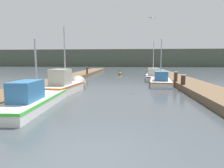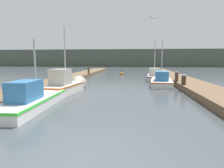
# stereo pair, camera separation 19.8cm
# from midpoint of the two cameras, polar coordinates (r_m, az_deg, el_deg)

# --- Properties ---
(ground_plane) EXTENTS (200.00, 200.00, 0.00)m
(ground_plane) POSITION_cam_midpoint_polar(r_m,az_deg,el_deg) (4.74, -8.30, -20.36)
(ground_plane) COLOR #3D4449
(dock_left) EXTENTS (2.40, 40.00, 0.41)m
(dock_left) POSITION_cam_midpoint_polar(r_m,az_deg,el_deg) (21.25, -12.89, 1.52)
(dock_left) COLOR brown
(dock_left) RESTS_ON ground_plane
(dock_right) EXTENTS (2.40, 40.00, 0.41)m
(dock_right) POSITION_cam_midpoint_polar(r_m,az_deg,el_deg) (20.70, 18.27, 1.20)
(dock_right) COLOR brown
(dock_right) RESTS_ON ground_plane
(distant_shore_ridge) EXTENTS (120.00, 16.00, 5.30)m
(distant_shore_ridge) POSITION_cam_midpoint_polar(r_m,az_deg,el_deg) (68.66, 4.61, 7.38)
(distant_shore_ridge) COLOR #4C5647
(distant_shore_ridge) RESTS_ON ground_plane
(fishing_boat_0) EXTENTS (1.69, 6.49, 3.51)m
(fishing_boat_0) POSITION_cam_midpoint_polar(r_m,az_deg,el_deg) (10.36, -20.18, -3.47)
(fishing_boat_0) COLOR silver
(fishing_boat_0) RESTS_ON ground_plane
(fishing_boat_1) EXTENTS (1.78, 4.60, 4.64)m
(fishing_boat_1) POSITION_cam_midpoint_polar(r_m,az_deg,el_deg) (13.63, -13.38, -0.29)
(fishing_boat_1) COLOR silver
(fishing_boat_1) RESTS_ON ground_plane
(fishing_boat_2) EXTENTS (2.18, 5.64, 4.42)m
(fishing_boat_2) POSITION_cam_midpoint_polar(r_m,az_deg,el_deg) (17.99, 13.30, 1.07)
(fishing_boat_2) COLOR silver
(fishing_boat_2) RESTS_ON ground_plane
(fishing_boat_3) EXTENTS (1.74, 4.53, 4.37)m
(fishing_boat_3) POSITION_cam_midpoint_polar(r_m,az_deg,el_deg) (21.56, 11.35, 2.17)
(fishing_boat_3) COLOR silver
(fishing_boat_3) RESTS_ON ground_plane
(mooring_piling_0) EXTENTS (0.36, 0.36, 1.11)m
(mooring_piling_0) POSITION_cam_midpoint_polar(r_m,az_deg,el_deg) (14.96, 19.27, 0.42)
(mooring_piling_0) COLOR #473523
(mooring_piling_0) RESTS_ON ground_plane
(mooring_piling_1) EXTENTS (0.25, 0.25, 1.29)m
(mooring_piling_1) POSITION_cam_midpoint_polar(r_m,az_deg,el_deg) (25.15, -7.36, 3.48)
(mooring_piling_1) COLOR #473523
(mooring_piling_1) RESTS_ON ground_plane
(mooring_piling_2) EXTENTS (0.33, 0.33, 1.19)m
(mooring_piling_2) POSITION_cam_midpoint_polar(r_m,az_deg,el_deg) (16.91, 17.39, 1.36)
(mooring_piling_2) COLOR #473523
(mooring_piling_2) RESTS_ON ground_plane
(channel_buoy) EXTENTS (0.49, 0.49, 0.99)m
(channel_buoy) POSITION_cam_midpoint_polar(r_m,az_deg,el_deg) (28.36, 2.09, 2.89)
(channel_buoy) COLOR #BF6513
(channel_buoy) RESTS_ON ground_plane
(seagull_lead) EXTENTS (0.55, 0.32, 0.12)m
(seagull_lead) POSITION_cam_midpoint_polar(r_m,az_deg,el_deg) (15.03, 11.12, 18.00)
(seagull_lead) COLOR white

